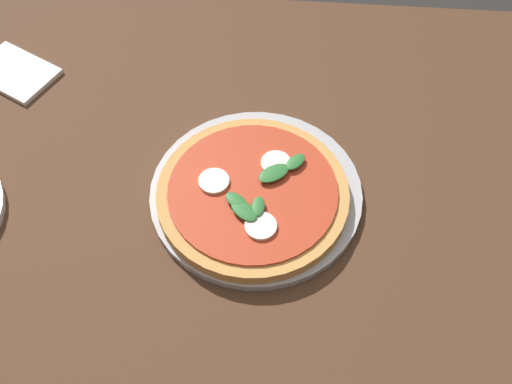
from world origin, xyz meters
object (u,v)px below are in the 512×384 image
dining_table (236,240)px  serving_tray (256,194)px  pizza (253,191)px  napkin (15,72)px

dining_table → serving_tray: 0.12m
dining_table → serving_tray: bearing=-156.5°
serving_tray → pizza: size_ratio=1.12×
dining_table → pizza: bearing=-170.1°
serving_tray → pizza: bearing=68.2°
dining_table → serving_tray: serving_tray is taller
serving_tray → napkin: (0.42, -0.21, -0.00)m
dining_table → napkin: napkin is taller
dining_table → serving_tray: (-0.03, -0.01, 0.11)m
dining_table → napkin: bearing=-30.4°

